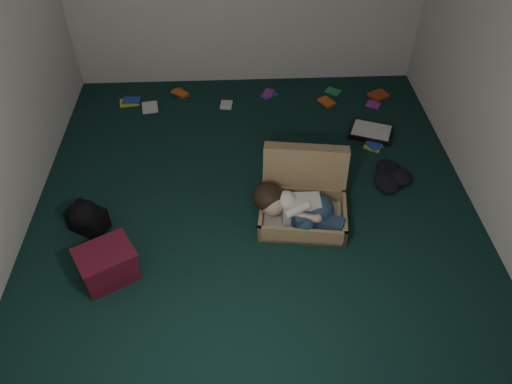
{
  "coord_description": "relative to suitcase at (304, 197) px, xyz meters",
  "views": [
    {
      "loc": [
        -0.14,
        -3.19,
        3.23
      ],
      "look_at": [
        0.0,
        -0.15,
        0.35
      ],
      "focal_mm": 35.0,
      "sensor_mm": 36.0,
      "label": 1
    }
  ],
  "objects": [
    {
      "name": "backpack",
      "position": [
        -1.88,
        -0.13,
        -0.05
      ],
      "size": [
        0.49,
        0.46,
        0.23
      ],
      "primitive_type": null,
      "rotation": [
        0.0,
        0.0,
        -0.52
      ],
      "color": "black",
      "rests_on": "floor"
    },
    {
      "name": "book_scatter",
      "position": [
        -0.04,
        1.66,
        -0.16
      ],
      "size": [
        3.12,
        1.33,
        0.02
      ],
      "color": "yellow",
      "rests_on": "floor"
    },
    {
      "name": "clothing_pile",
      "position": [
        0.91,
        0.39,
        -0.1
      ],
      "size": [
        0.45,
        0.4,
        0.13
      ],
      "primitive_type": null,
      "rotation": [
        0.0,
        0.0,
        -0.21
      ],
      "color": "black",
      "rests_on": "floor"
    },
    {
      "name": "person",
      "position": [
        -0.08,
        -0.18,
        0.04
      ],
      "size": [
        0.79,
        0.47,
        0.34
      ],
      "rotation": [
        0.0,
        0.0,
        -0.14
      ],
      "color": "silver",
      "rests_on": "suitcase"
    },
    {
      "name": "wall_front",
      "position": [
        -0.43,
        -2.22,
        1.13
      ],
      "size": [
        4.5,
        0.0,
        4.5
      ],
      "primitive_type": "plane",
      "rotation": [
        -1.57,
        0.0,
        0.0
      ],
      "color": "silver",
      "rests_on": "ground"
    },
    {
      "name": "maroon_bin",
      "position": [
        -1.62,
        -0.67,
        -0.02
      ],
      "size": [
        0.54,
        0.5,
        0.3
      ],
      "rotation": [
        0.0,
        0.0,
        0.51
      ],
      "color": "#551122",
      "rests_on": "floor"
    },
    {
      "name": "paper_tray",
      "position": [
        0.86,
        1.1,
        -0.14
      ],
      "size": [
        0.52,
        0.46,
        0.06
      ],
      "rotation": [
        0.0,
        0.0,
        -0.38
      ],
      "color": "black",
      "rests_on": "floor"
    },
    {
      "name": "suitcase",
      "position": [
        0.0,
        0.0,
        0.0
      ],
      "size": [
        0.84,
        0.83,
        0.55
      ],
      "rotation": [
        0.0,
        0.0,
        -0.14
      ],
      "color": "#A3855A",
      "rests_on": "floor"
    },
    {
      "name": "floor",
      "position": [
        -0.43,
        0.03,
        -0.17
      ],
      "size": [
        4.5,
        4.5,
        0.0
      ],
      "primitive_type": "plane",
      "color": "black",
      "rests_on": "ground"
    }
  ]
}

